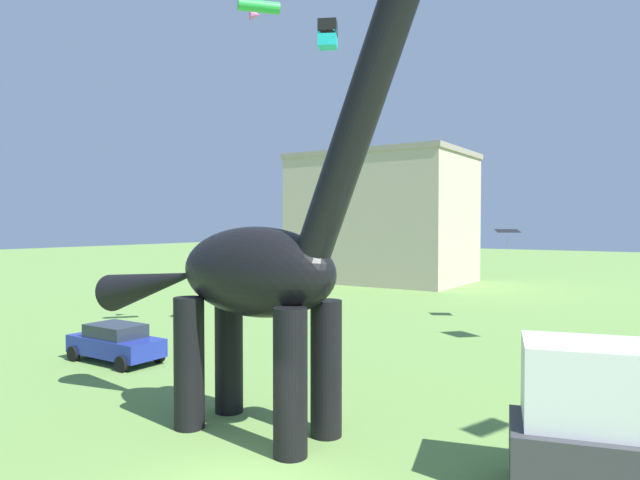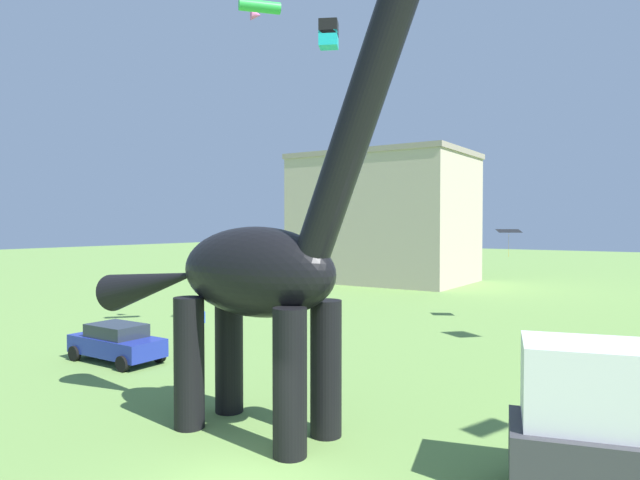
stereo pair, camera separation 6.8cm
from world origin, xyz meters
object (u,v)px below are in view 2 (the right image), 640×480
kite_trailing (329,34)px  kite_high_right (259,8)px  dinosaur_sculpture (254,272)px  person_strolling_adult (200,319)px  kite_near_low (509,231)px  parked_sedan_left (117,342)px

kite_trailing → kite_high_right: size_ratio=0.63×
dinosaur_sculpture → kite_trailing: 15.22m
dinosaur_sculpture → person_strolling_adult: size_ratio=7.51×
person_strolling_adult → kite_trailing: (5.83, 2.58, 13.50)m
kite_trailing → kite_near_low: (5.46, 10.62, -9.22)m
kite_trailing → kite_near_low: bearing=62.8°
dinosaur_sculpture → kite_high_right: kite_high_right is taller
dinosaur_sculpture → parked_sedan_left: bearing=168.2°
kite_trailing → kite_high_right: bearing=-135.1°
person_strolling_adult → kite_near_low: (11.29, 13.20, 4.28)m
person_strolling_adult → kite_trailing: kite_trailing is taller
parked_sedan_left → kite_high_right: 15.90m
dinosaur_sculpture → kite_trailing: (-4.38, 10.50, 10.11)m
parked_sedan_left → kite_trailing: kite_trailing is taller
parked_sedan_left → dinosaur_sculpture: bearing=-16.0°
kite_high_right → kite_near_low: 18.17m
person_strolling_adult → kite_trailing: 14.93m
parked_sedan_left → kite_near_low: size_ratio=2.60×
parked_sedan_left → kite_trailing: (5.36, 7.72, 13.66)m
dinosaur_sculpture → kite_trailing: size_ratio=9.85×
kite_high_right → kite_near_low: kite_high_right is taller
kite_near_low → kite_trailing: bearing=-117.2°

